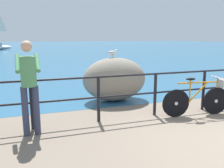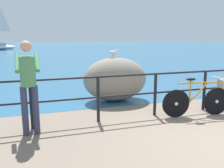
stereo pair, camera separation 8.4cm
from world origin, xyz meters
name	(u,v)px [view 2 (the right image)]	position (x,y,z in m)	size (l,w,h in m)	color
ground_plane	(72,57)	(0.00, 20.00, -0.05)	(120.00, 120.00, 0.10)	#756656
sea_surface	(52,46)	(0.00, 47.80, 0.00)	(120.00, 90.00, 0.01)	#285B7F
promenade_railing	(181,87)	(0.00, 1.87, 0.64)	(9.79, 0.07, 1.02)	black
bicycle	(203,97)	(0.36, 1.50, 0.46)	(1.69, 0.48, 0.92)	black
person_at_railing	(28,84)	(-3.49, 1.59, 0.99)	(0.46, 0.64, 1.78)	#333851
breakwater_boulder_main	(115,79)	(-1.16, 3.45, 0.63)	(1.87, 1.26, 1.26)	gray
seagull	(113,53)	(-1.19, 3.54, 1.40)	(0.34, 0.16, 0.23)	gold
sailboat	(0,45)	(-8.16, 34.39, 0.71)	(4.52, 1.80, 6.16)	white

